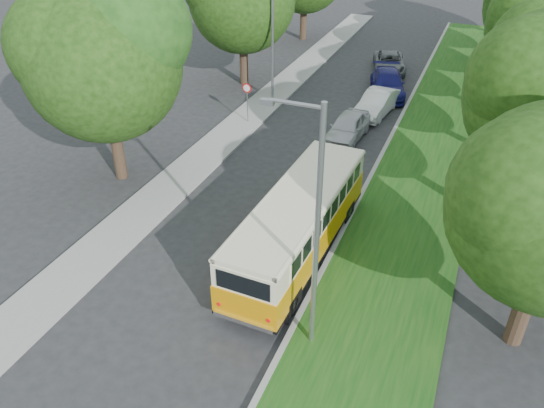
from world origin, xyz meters
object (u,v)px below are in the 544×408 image
at_px(lamppost_far, 271,34).
at_px(car_white, 377,103).
at_px(lamppost_near, 314,228).
at_px(car_silver, 348,127).
at_px(car_grey, 389,62).
at_px(car_blue, 387,83).
at_px(vintage_bus, 299,225).

distance_m(lamppost_far, car_white, 7.58).
xyz_separation_m(lamppost_near, car_silver, (-2.82, 14.62, -3.66)).
xyz_separation_m(car_white, car_grey, (-0.95, 8.18, -0.06)).
bearing_deg(lamppost_near, car_silver, 100.93).
distance_m(car_white, car_blue, 3.52).
bearing_deg(car_silver, lamppost_far, 149.96).
distance_m(car_white, car_grey, 8.23).
xyz_separation_m(lamppost_near, car_grey, (-3.09, 26.82, -3.73)).
bearing_deg(vintage_bus, car_silver, 97.58).
xyz_separation_m(car_blue, car_grey, (-0.84, 4.66, -0.10)).
relative_size(vintage_bus, car_white, 2.15).
bearing_deg(car_grey, lamppost_far, -140.04).
distance_m(lamppost_near, car_grey, 27.26).
height_order(car_white, car_grey, car_white).
relative_size(vintage_bus, car_silver, 2.19).
relative_size(car_white, car_grey, 0.93).
bearing_deg(lamppost_far, car_grey, 55.06).
bearing_deg(car_blue, car_white, -103.59).
bearing_deg(vintage_bus, car_blue, 93.51).
bearing_deg(lamppost_far, vintage_bus, -63.91).
bearing_deg(car_blue, lamppost_near, -99.55).
bearing_deg(lamppost_far, car_silver, -32.54).
height_order(lamppost_near, car_grey, lamppost_near).
distance_m(car_silver, car_white, 4.08).
xyz_separation_m(lamppost_near, car_blue, (-2.25, 22.16, -3.63)).
distance_m(vintage_bus, car_silver, 10.66).
height_order(car_white, car_blue, car_blue).
height_order(lamppost_far, vintage_bus, lamppost_far).
relative_size(vintage_bus, car_grey, 1.99).
xyz_separation_m(lamppost_far, car_silver, (6.08, -3.88, -3.40)).
bearing_deg(car_blue, car_silver, -109.70).
xyz_separation_m(car_silver, car_blue, (0.58, 7.54, 0.02)).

